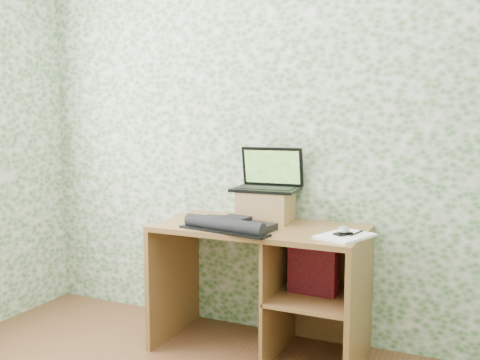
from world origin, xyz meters
The scene contains 10 objects.
wall_back centered at (0.00, 1.75, 1.30)m, with size 3.50×3.50×0.00m, color silver.
desk centered at (0.08, 1.47, 0.48)m, with size 1.20×0.60×0.75m.
riser centered at (-0.02, 1.58, 0.84)m, with size 0.30×0.25×0.18m, color #A8784B.
laptop centered at (-0.02, 1.63, 0.99)m, with size 0.40×0.29×0.26m.
keyboard centered at (-0.12, 1.28, 0.78)m, with size 0.56×0.36×0.08m.
headphones centered at (-0.36, 1.47, 0.76)m, with size 0.21×0.19×0.03m.
notepad centered at (0.52, 1.35, 0.76)m, with size 0.21×0.30×0.01m, color white.
mouse centered at (0.51, 1.34, 0.78)m, with size 0.06×0.10×0.03m, color #BABABD.
pen centered at (0.57, 1.40, 0.77)m, with size 0.01×0.01×0.15m, color black.
red_box centered at (0.32, 1.44, 0.55)m, with size 0.27×0.09×0.33m, color maroon.
Camera 1 is at (1.15, -1.36, 1.38)m, focal length 40.00 mm.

